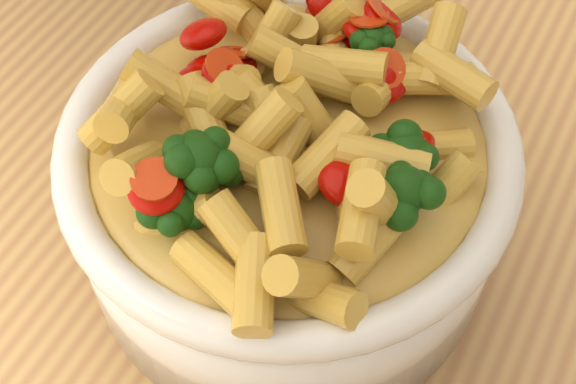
% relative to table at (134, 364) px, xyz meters
% --- Properties ---
extents(table, '(1.20, 0.80, 0.90)m').
position_rel_table_xyz_m(table, '(0.00, 0.00, 0.00)').
color(table, '#AC824A').
rests_on(table, ground).
extents(serving_bowl, '(0.24, 0.24, 0.10)m').
position_rel_table_xyz_m(serving_bowl, '(0.08, 0.08, 0.15)').
color(serving_bowl, white).
rests_on(serving_bowl, table).
extents(pasta_salad, '(0.19, 0.19, 0.04)m').
position_rel_table_xyz_m(pasta_salad, '(0.08, 0.08, 0.22)').
color(pasta_salad, '#F9BC4E').
rests_on(pasta_salad, serving_bowl).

